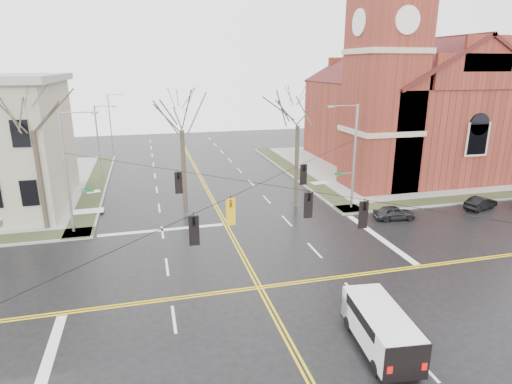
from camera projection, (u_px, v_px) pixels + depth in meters
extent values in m
plane|color=black|center=(260.00, 287.00, 24.52)|extent=(120.00, 120.00, 0.00)
cube|color=gray|center=(400.00, 166.00, 53.72)|extent=(30.00, 30.00, 0.15)
cube|color=#2A331C|center=(296.00, 172.00, 50.37)|extent=(2.00, 30.00, 0.02)
cube|color=#2A331C|center=(481.00, 197.00, 40.90)|extent=(30.00, 2.00, 0.02)
cube|color=#2A331C|center=(95.00, 185.00, 44.97)|extent=(2.00, 30.00, 0.02)
cube|color=gold|center=(258.00, 288.00, 24.49)|extent=(0.12, 100.00, 0.01)
cube|color=gold|center=(262.00, 287.00, 24.55)|extent=(0.12, 100.00, 0.01)
cube|color=gold|center=(260.00, 288.00, 24.41)|extent=(100.00, 0.12, 0.01)
cube|color=gold|center=(259.00, 286.00, 24.63)|extent=(100.00, 0.12, 0.01)
cube|color=silver|center=(162.00, 230.00, 33.06)|extent=(9.50, 0.50, 0.01)
cube|color=silver|center=(42.00, 379.00, 17.35)|extent=(0.50, 9.50, 0.01)
cube|color=silver|center=(379.00, 237.00, 31.69)|extent=(0.50, 9.50, 0.01)
cube|color=maroon|center=(383.00, 89.00, 41.54)|extent=(6.00, 6.00, 20.00)
cylinder|color=silver|center=(408.00, 20.00, 37.00)|extent=(2.40, 0.15, 2.40)
cylinder|color=silver|center=(359.00, 22.00, 39.09)|extent=(0.15, 2.40, 2.40)
cube|color=maroon|center=(406.00, 125.00, 53.49)|extent=(18.00, 24.00, 10.00)
cube|color=maroon|center=(361.00, 161.00, 46.50)|extent=(2.00, 5.00, 4.40)
cylinder|color=gray|center=(354.00, 157.00, 36.64)|extent=(0.20, 0.20, 9.00)
cylinder|color=gray|center=(347.00, 173.00, 36.88)|extent=(1.20, 0.06, 0.06)
cube|color=#0F5829|center=(340.00, 174.00, 36.71)|extent=(0.90, 0.04, 0.25)
cylinder|color=gray|center=(345.00, 106.00, 35.09)|extent=(2.40, 0.08, 0.08)
cube|color=gray|center=(331.00, 107.00, 34.82)|extent=(0.50, 0.22, 0.15)
cylinder|color=gray|center=(66.00, 174.00, 31.09)|extent=(0.20, 0.20, 9.00)
cylinder|color=gray|center=(77.00, 191.00, 31.62)|extent=(1.20, 0.06, 0.06)
cube|color=#0F5829|center=(87.00, 190.00, 31.79)|extent=(0.90, 0.04, 0.25)
cylinder|color=gray|center=(77.00, 112.00, 30.13)|extent=(2.40, 0.08, 0.08)
cube|color=gray|center=(95.00, 113.00, 30.43)|extent=(0.50, 0.22, 0.15)
cylinder|color=black|center=(260.00, 183.00, 22.75)|extent=(23.02, 23.02, 0.03)
cylinder|color=black|center=(260.00, 183.00, 22.75)|extent=(23.02, 23.02, 0.03)
imported|color=black|center=(194.00, 231.00, 18.29)|extent=(0.21, 0.26, 1.30)
imported|color=black|center=(303.00, 175.00, 27.64)|extent=(0.21, 0.26, 1.30)
imported|color=#E9B00D|center=(231.00, 212.00, 20.63)|extent=(0.21, 0.26, 1.30)
imported|color=black|center=(179.00, 183.00, 25.71)|extent=(0.21, 0.26, 1.30)
imported|color=black|center=(363.00, 215.00, 20.22)|extent=(0.21, 0.26, 1.30)
imported|color=black|center=(308.00, 205.00, 21.60)|extent=(0.21, 0.26, 1.30)
cylinder|color=gray|center=(98.00, 143.00, 46.72)|extent=(0.16, 0.16, 8.00)
cylinder|color=gray|center=(104.00, 106.00, 45.85)|extent=(2.00, 0.07, 0.07)
cube|color=gray|center=(114.00, 107.00, 46.11)|extent=(0.45, 0.20, 0.13)
cylinder|color=gray|center=(110.00, 121.00, 65.27)|extent=(0.16, 0.16, 8.00)
cylinder|color=gray|center=(115.00, 94.00, 64.40)|extent=(2.00, 0.07, 0.07)
cube|color=gray|center=(121.00, 95.00, 64.66)|extent=(0.45, 0.20, 0.13)
cube|color=white|center=(381.00, 327.00, 18.94)|extent=(2.41, 5.05, 1.56)
cube|color=white|center=(363.00, 307.00, 20.92)|extent=(1.96, 1.03, 1.10)
cube|color=black|center=(361.00, 295.00, 21.09)|extent=(1.70, 0.30, 0.74)
cube|color=black|center=(380.00, 315.00, 18.97)|extent=(2.25, 3.50, 0.51)
cube|color=#B70C0A|center=(390.00, 370.00, 16.54)|extent=(0.23, 0.09, 0.31)
cube|color=#B70C0A|center=(424.00, 366.00, 16.74)|extent=(0.23, 0.09, 0.31)
cube|color=black|center=(379.00, 343.00, 19.17)|extent=(2.46, 5.10, 0.09)
cylinder|color=black|center=(349.00, 323.00, 20.57)|extent=(0.31, 0.68, 0.66)
cylinder|color=black|center=(382.00, 320.00, 20.80)|extent=(0.31, 0.68, 0.66)
cylinder|color=black|center=(376.00, 368.00, 17.52)|extent=(0.31, 0.68, 0.66)
cylinder|color=black|center=(415.00, 364.00, 17.75)|extent=(0.31, 0.68, 0.66)
imported|color=black|center=(394.00, 213.00, 35.22)|extent=(3.52, 1.74, 1.15)
imported|color=black|center=(481.00, 203.00, 37.73)|extent=(3.63, 2.21, 1.13)
cylinder|color=#322A1F|center=(40.00, 181.00, 32.07)|extent=(0.36, 0.36, 7.53)
cylinder|color=#322A1F|center=(184.00, 173.00, 35.39)|extent=(0.36, 0.36, 7.06)
cylinder|color=#322A1F|center=(297.00, 166.00, 37.66)|extent=(0.36, 0.36, 7.11)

